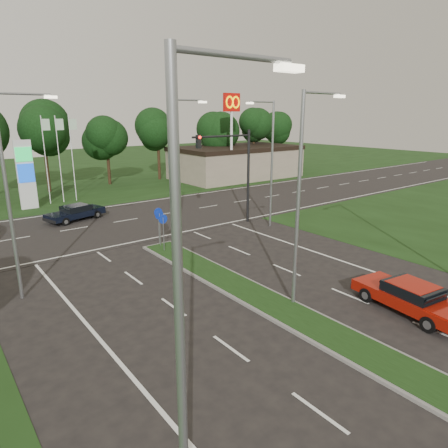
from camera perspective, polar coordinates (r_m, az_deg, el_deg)
ground at (r=14.72m, az=25.89°, el=-19.63°), size 160.00×160.00×0.00m
verge_far at (r=61.41m, az=-26.68°, el=6.20°), size 160.00×50.00×0.02m
cross_road at (r=32.00m, az=-15.50°, el=0.19°), size 160.00×12.00×0.02m
median_kerb at (r=16.44m, az=13.13°, el=-14.25°), size 2.00×26.00×0.12m
commercial_building at (r=53.04m, az=1.75°, el=8.80°), size 16.00×9.00×4.00m
streetlight_median_near at (r=16.67m, az=11.09°, el=4.73°), size 2.53×0.22×9.00m
streetlight_median_far at (r=24.38m, az=-6.88°, el=8.21°), size 2.53×0.22×9.00m
streetlight_left_near at (r=6.43m, az=-4.85°, el=-12.48°), size 2.53×0.22×9.00m
streetlight_left_far at (r=19.29m, az=-28.08°, el=4.63°), size 2.53×0.22×9.00m
streetlight_right_far at (r=29.11m, az=6.60°, el=9.37°), size 2.53×0.22×9.00m
traffic_signal at (r=29.58m, az=1.58°, el=8.73°), size 5.10×0.42×7.00m
median_signs at (r=24.88m, az=-9.08°, el=0.36°), size 1.16×1.76×2.38m
gas_pylon at (r=38.92m, az=-26.19°, el=6.61°), size 5.80×1.26×8.00m
mcdonalds_sign at (r=47.05m, az=1.11°, el=15.27°), size 2.20×0.47×10.40m
treeline_far at (r=46.20m, az=-23.76°, el=12.58°), size 6.00×6.00×9.90m
red_sedan at (r=18.78m, az=25.05°, el=-9.35°), size 2.47×4.84×1.28m
navy_sedan at (r=33.49m, az=-20.46°, el=1.58°), size 4.71×2.91×1.21m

